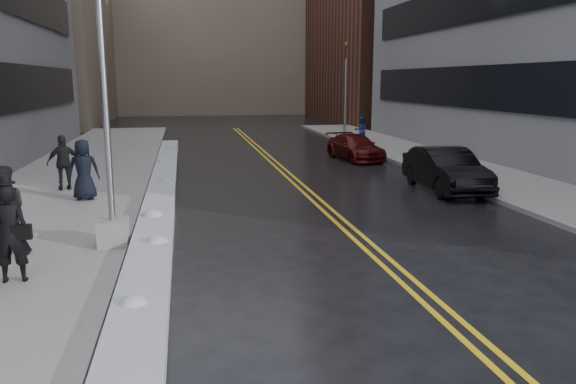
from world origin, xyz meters
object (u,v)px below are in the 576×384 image
car_black (446,170)px  pedestrian_d (64,163)px  pedestrian_fedora (10,233)px  pedestrian_c (84,170)px  fire_hydrant (454,163)px  lamppost (107,140)px  traffic_signal (345,87)px  pedestrian_east (361,130)px  pedestrian_b (4,211)px  car_maroon (355,147)px

car_black → pedestrian_d: bearing=174.3°
pedestrian_d → pedestrian_fedora: bearing=76.5°
pedestrian_c → fire_hydrant: bearing=-174.8°
pedestrian_d → lamppost: bearing=89.7°
fire_hydrant → car_black: car_black is taller
traffic_signal → pedestrian_d: 20.67m
pedestrian_east → car_black: pedestrian_east is taller
traffic_signal → pedestrian_b: bearing=-122.0°
pedestrian_c → pedestrian_d: (-0.92, 1.79, -0.01)m
lamppost → pedestrian_c: size_ratio=4.03×
pedestrian_c → car_black: (12.06, -0.07, -0.34)m
lamppost → fire_hydrant: bearing=33.0°
fire_hydrant → pedestrian_b: (-14.44, -8.33, 0.57)m
pedestrian_fedora → car_black: 14.20m
car_maroon → fire_hydrant: bearing=-74.0°
lamppost → traffic_signal: bearing=61.8°
pedestrian_fedora → pedestrian_c: (0.10, 7.40, 0.02)m
car_black → pedestrian_c: bearing=-177.9°
traffic_signal → pedestrian_fedora: (-13.35, -24.05, -2.33)m
pedestrian_c → lamppost: bearing=99.5°
pedestrian_fedora → car_black: (12.16, 7.33, -0.32)m
pedestrian_c → pedestrian_d: pedestrian_c is taller
pedestrian_east → fire_hydrant: bearing=93.1°
pedestrian_c → pedestrian_east: bearing=-140.0°
lamppost → pedestrian_east: lamppost is taller
pedestrian_east → car_black: (-1.33, -13.77, -0.18)m
traffic_signal → car_maroon: (-1.93, -8.51, -2.79)m
pedestrian_d → car_maroon: 13.80m
fire_hydrant → pedestrian_fedora: (-13.85, -10.05, 0.52)m
pedestrian_fedora → pedestrian_d: pedestrian_d is taller
car_black → car_maroon: 8.24m
pedestrian_east → traffic_signal: bearing=-86.1°
lamppost → car_maroon: bearing=53.8°
lamppost → car_black: lamppost is taller
traffic_signal → pedestrian_fedora: size_ratio=3.25×
fire_hydrant → pedestrian_c: 14.02m
traffic_signal → pedestrian_east: size_ratio=3.82×
fire_hydrant → car_maroon: car_maroon is taller
pedestrian_fedora → pedestrian_east: 25.04m
lamppost → car_black: bearing=26.5°
fire_hydrant → pedestrian_fedora: 17.12m
lamppost → fire_hydrant: size_ratio=10.45×
lamppost → fire_hydrant: lamppost is taller
lamppost → fire_hydrant: 14.81m
pedestrian_b → pedestrian_c: bearing=-113.6°
lamppost → pedestrian_d: bearing=108.4°
lamppost → pedestrian_east: size_ratio=4.85×
pedestrian_b → pedestrian_fedora: bearing=92.1°
car_black → car_maroon: (-0.74, 8.21, -0.15)m
pedestrian_fedora → pedestrian_b: (-0.58, 1.72, 0.05)m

